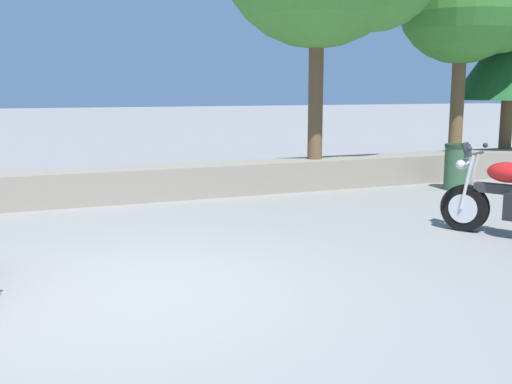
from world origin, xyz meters
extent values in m
plane|color=gray|center=(0.00, 0.00, 0.00)|extent=(120.00, 120.00, 0.00)
cube|color=gray|center=(0.00, 4.80, 0.28)|extent=(36.00, 0.80, 0.55)
cylinder|color=black|center=(4.60, 0.84, 0.31)|extent=(0.42, 0.61, 0.62)
cylinder|color=silver|center=(4.60, 0.84, 0.31)|extent=(0.33, 0.41, 0.38)
ellipsoid|color=red|center=(4.85, 0.38, 0.83)|extent=(0.55, 0.62, 0.26)
cylinder|color=#2D2D30|center=(4.64, 0.77, 1.03)|extent=(0.59, 0.35, 0.04)
sphere|color=silver|center=(4.51, 0.86, 0.89)|extent=(0.13, 0.13, 0.13)
sphere|color=silver|center=(4.63, 0.93, 0.89)|extent=(0.13, 0.13, 0.13)
cube|color=#26282D|center=(4.59, 0.86, 1.09)|extent=(0.22, 0.18, 0.18)
cylinder|color=silver|center=(4.54, 0.76, 0.67)|extent=(0.12, 0.16, 0.73)
cylinder|color=silver|center=(4.70, 0.85, 0.67)|extent=(0.12, 0.16, 0.73)
sphere|color=#2D2D30|center=(4.40, 0.59, 1.13)|extent=(0.07, 0.07, 0.07)
sphere|color=#2D2D30|center=(4.92, 0.88, 1.13)|extent=(0.07, 0.07, 0.07)
cylinder|color=brown|center=(4.45, 4.84, 1.81)|extent=(0.28, 0.28, 2.52)
cylinder|color=brown|center=(7.80, 4.85, 1.63)|extent=(0.28, 0.28, 2.16)
sphere|color=#387A2D|center=(8.40, 4.45, 3.45)|extent=(1.74, 1.74, 1.74)
cylinder|color=brown|center=(9.41, 5.09, 1.28)|extent=(0.27, 0.27, 1.45)
cone|color=#1E5628|center=(9.41, 5.09, 2.56)|extent=(2.45, 2.45, 1.85)
cylinder|color=#335638|center=(6.77, 3.57, 0.40)|extent=(0.44, 0.44, 0.80)
cylinder|color=#1E3421|center=(6.77, 3.57, 0.83)|extent=(0.46, 0.46, 0.06)
camera|label=1|loc=(-0.95, -5.42, 1.86)|focal=42.51mm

